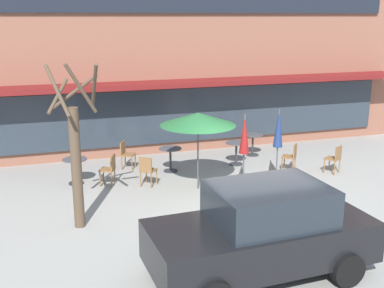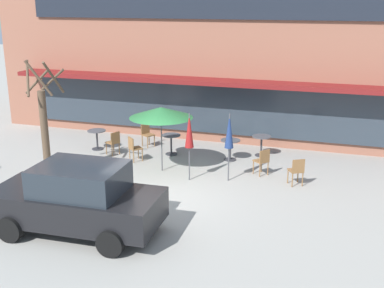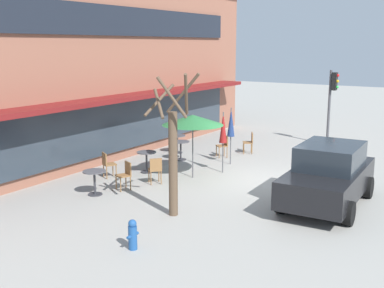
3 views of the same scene
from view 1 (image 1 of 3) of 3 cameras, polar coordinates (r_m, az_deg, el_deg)
name	(u,v)px [view 1 (image 1 of 3)]	position (r m, az deg, el deg)	size (l,w,h in m)	color
ground_plane	(253,214)	(12.13, 7.21, -8.24)	(80.00, 80.00, 0.00)	#9E9B93
building_facade	(155,41)	(20.63, -4.38, 12.10)	(19.56, 9.10, 7.50)	#935B47
cafe_table_near_wall	(236,149)	(15.83, 5.27, -0.65)	(0.70, 0.70, 0.76)	#333338
cafe_table_streetside	(75,167)	(14.36, -13.68, -2.66)	(0.70, 0.70, 0.76)	#333338
cafe_table_by_tree	(170,156)	(15.09, -2.58, -1.38)	(0.70, 0.70, 0.76)	#333338
cafe_table_mid_patio	(253,141)	(16.95, 7.21, 0.34)	(0.70, 0.70, 0.76)	#333338
patio_umbrella_green_folded	(244,134)	(13.18, 6.23, 1.13)	(0.28, 0.28, 2.20)	#4C4C51
patio_umbrella_cream_folded	(198,119)	(13.17, 0.72, 2.98)	(2.10, 2.10, 2.20)	#4C4C51
patio_umbrella_corner_open	(278,129)	(13.98, 10.20, 1.79)	(0.28, 0.28, 2.20)	#4C4C51
cafe_chair_0	(126,153)	(15.49, -7.83, -1.04)	(0.54, 0.54, 0.89)	olive
cafe_chair_1	(110,168)	(14.04, -9.74, -2.81)	(0.53, 0.53, 0.89)	olive
cafe_chair_2	(291,155)	(15.40, 11.69, -1.32)	(0.56, 0.56, 0.89)	olive
cafe_chair_3	(147,169)	(13.80, -5.33, -2.96)	(0.56, 0.56, 0.89)	olive
cafe_chair_4	(335,157)	(15.51, 16.57, -1.51)	(0.55, 0.55, 0.89)	olive
parked_sedan	(263,231)	(9.17, 8.37, -10.20)	(4.27, 2.16, 1.76)	black
street_tree	(76,154)	(11.10, -13.58, -1.13)	(1.20, 1.19, 3.83)	brown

